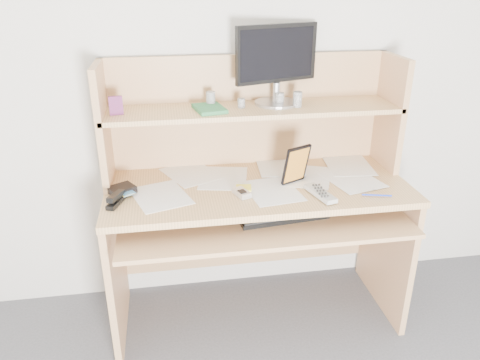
{
  "coord_description": "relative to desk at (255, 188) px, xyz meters",
  "views": [
    {
      "loc": [
        -0.4,
        -0.46,
        1.65
      ],
      "look_at": [
        -0.09,
        1.43,
        0.8
      ],
      "focal_mm": 35.0,
      "sensor_mm": 36.0,
      "label": 1
    }
  ],
  "objects": [
    {
      "name": "back_wall",
      "position": [
        0.0,
        0.24,
        0.56
      ],
      "size": [
        3.6,
        0.04,
        2.5
      ],
      "primitive_type": "cube",
      "color": "beige",
      "rests_on": "floor"
    },
    {
      "name": "desk",
      "position": [
        0.0,
        0.0,
        0.0
      ],
      "size": [
        1.4,
        0.7,
        1.3
      ],
      "color": "tan",
      "rests_on": "floor"
    },
    {
      "name": "paper_clutter",
      "position": [
        0.0,
        -0.08,
        0.06
      ],
      "size": [
        1.32,
        0.54,
        0.01
      ],
      "primitive_type": "cube",
      "color": "white",
      "rests_on": "desk"
    },
    {
      "name": "keyboard",
      "position": [
        0.08,
        -0.23,
        -0.03
      ],
      "size": [
        0.41,
        0.19,
        0.03
      ],
      "rotation": [
        0.0,
        0.0,
        0.11
      ],
      "color": "black",
      "rests_on": "desk"
    },
    {
      "name": "tv_remote",
      "position": [
        0.24,
        -0.25,
        0.07
      ],
      "size": [
        0.1,
        0.2,
        0.02
      ],
      "primitive_type": "cube",
      "rotation": [
        0.0,
        0.0,
        0.26
      ],
      "color": "#A7A8A2",
      "rests_on": "paper_clutter"
    },
    {
      "name": "flip_phone",
      "position": [
        -0.1,
        -0.19,
        0.07
      ],
      "size": [
        0.08,
        0.1,
        0.02
      ],
      "primitive_type": "cube",
      "rotation": [
        0.0,
        0.0,
        0.35
      ],
      "color": "silver",
      "rests_on": "paper_clutter"
    },
    {
      "name": "stapler",
      "position": [
        -0.64,
        -0.18,
        0.08
      ],
      "size": [
        0.08,
        0.14,
        0.04
      ],
      "primitive_type": "cube",
      "rotation": [
        0.0,
        0.0,
        -0.35
      ],
      "color": "black",
      "rests_on": "paper_clutter"
    },
    {
      "name": "wallet",
      "position": [
        -0.62,
        -0.08,
        0.08
      ],
      "size": [
        0.14,
        0.13,
        0.03
      ],
      "primitive_type": "cube",
      "rotation": [
        0.0,
        0.0,
        0.55
      ],
      "color": "black",
      "rests_on": "paper_clutter"
    },
    {
      "name": "sticky_note_pad",
      "position": [
        -0.08,
        -0.12,
        0.06
      ],
      "size": [
        0.08,
        0.08,
        0.01
      ],
      "primitive_type": "cube",
      "rotation": [
        0.0,
        0.0,
        -0.15
      ],
      "color": "#FFFA43",
      "rests_on": "desk"
    },
    {
      "name": "digital_camera",
      "position": [
        0.2,
        -0.02,
        0.09
      ],
      "size": [
        0.09,
        0.05,
        0.05
      ],
      "primitive_type": "cube",
      "rotation": [
        0.0,
        0.0,
        -0.19
      ],
      "color": "#BCBBBE",
      "rests_on": "paper_clutter"
    },
    {
      "name": "game_case",
      "position": [
        0.17,
        -0.1,
        0.15
      ],
      "size": [
        0.12,
        0.07,
        0.19
      ],
      "primitive_type": "cube",
      "rotation": [
        0.0,
        0.0,
        0.45
      ],
      "color": "black",
      "rests_on": "paper_clutter"
    },
    {
      "name": "blue_pen",
      "position": [
        0.49,
        -0.29,
        0.07
      ],
      "size": [
        0.13,
        0.04,
        0.01
      ],
      "primitive_type": "cylinder",
      "rotation": [
        1.57,
        0.0,
        1.31
      ],
      "color": "#1934BC",
      "rests_on": "paper_clutter"
    },
    {
      "name": "card_box",
      "position": [
        -0.62,
        0.04,
        0.43
      ],
      "size": [
        0.06,
        0.03,
        0.08
      ],
      "primitive_type": "cube",
      "rotation": [
        0.0,
        0.0,
        0.16
      ],
      "color": "#A91C16",
      "rests_on": "desk"
    },
    {
      "name": "shelf_book",
      "position": [
        -0.21,
        0.04,
        0.4
      ],
      "size": [
        0.16,
        0.19,
        0.02
      ],
      "primitive_type": "cube",
      "rotation": [
        0.0,
        0.0,
        0.2
      ],
      "color": "#307948",
      "rests_on": "desk"
    },
    {
      "name": "chip_stack_a",
      "position": [
        0.13,
        0.09,
        0.42
      ],
      "size": [
        0.04,
        0.04,
        0.06
      ],
      "primitive_type": "cylinder",
      "rotation": [
        0.0,
        0.0,
        0.04
      ],
      "color": "black",
      "rests_on": "desk"
    },
    {
      "name": "chip_stack_b",
      "position": [
        -0.19,
        0.11,
        0.42
      ],
      "size": [
        0.05,
        0.05,
        0.07
      ],
      "primitive_type": "cylinder",
      "rotation": [
        0.0,
        0.0,
        0.25
      ],
      "color": "white",
      "rests_on": "desk"
    },
    {
      "name": "chip_stack_c",
      "position": [
        -0.06,
        0.07,
        0.41
      ],
      "size": [
        0.04,
        0.04,
        0.04
      ],
      "primitive_type": "cylinder",
      "rotation": [
        0.0,
        0.0,
        0.13
      ],
      "color": "black",
      "rests_on": "desk"
    },
    {
      "name": "chip_stack_d",
      "position": [
        0.2,
        0.04,
        0.42
      ],
      "size": [
        0.05,
        0.05,
        0.07
      ],
      "primitive_type": "cylinder",
      "rotation": [
        0.0,
        0.0,
        -0.42
      ],
      "color": "white",
      "rests_on": "desk"
    },
    {
      "name": "monitor",
      "position": [
        0.12,
        0.12,
        0.58
      ],
      "size": [
        0.41,
        0.21,
        0.36
      ],
      "rotation": [
        0.0,
        0.0,
        0.32
      ],
      "color": "#B1B1B6",
      "rests_on": "desk"
    }
  ]
}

